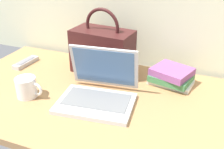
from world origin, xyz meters
name	(u,v)px	position (x,y,z in m)	size (l,w,h in m)	color
desk	(122,104)	(0.00, 0.00, 0.01)	(1.60, 0.76, 0.03)	#A87A4C
laptop	(99,90)	(-0.10, -0.02, 0.08)	(0.34, 0.31, 0.21)	silver
coffee_mug	(27,87)	(-0.40, -0.11, 0.08)	(0.13, 0.09, 0.09)	white
remote_control_near	(26,62)	(-0.62, 0.15, 0.04)	(0.06, 0.16, 0.02)	#B7B7B7
handbag	(103,50)	(-0.19, 0.24, 0.15)	(0.31, 0.19, 0.33)	#3F1919
book_stack	(171,76)	(0.16, 0.23, 0.07)	(0.21, 0.20, 0.08)	silver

